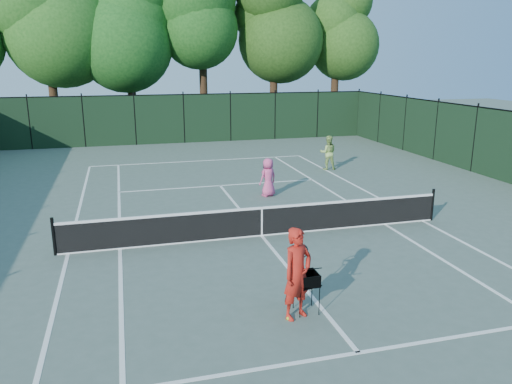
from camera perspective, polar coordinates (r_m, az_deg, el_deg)
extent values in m
plane|color=#4E5E53|center=(15.01, 0.66, -5.03)|extent=(90.00, 90.00, 0.00)
cube|color=white|center=(14.60, -20.69, -6.62)|extent=(0.10, 23.77, 0.01)
cube|color=white|center=(17.26, 18.49, -3.14)|extent=(0.10, 23.77, 0.01)
cube|color=white|center=(14.51, -15.28, -6.29)|extent=(0.10, 23.77, 0.01)
cube|color=white|center=(16.55, 14.52, -3.59)|extent=(0.10, 23.77, 0.01)
cube|color=white|center=(26.26, -6.44, 3.56)|extent=(10.97, 0.10, 0.01)
cube|color=white|center=(9.62, 11.61, -17.55)|extent=(8.23, 0.10, 0.01)
cube|color=white|center=(20.98, -4.11, 0.74)|extent=(8.23, 0.10, 0.01)
cube|color=white|center=(15.01, 0.66, -5.02)|extent=(0.10, 12.80, 0.01)
cube|color=black|center=(14.86, 0.66, -3.38)|extent=(11.60, 0.03, 0.85)
cube|color=white|center=(14.74, 0.67, -1.83)|extent=(11.60, 0.05, 0.07)
cube|color=white|center=(15.01, 0.66, -4.96)|extent=(11.60, 0.05, 0.04)
cube|color=white|center=(14.86, 0.66, -3.38)|extent=(0.05, 0.04, 0.91)
cylinder|color=black|center=(14.46, -22.12, -4.74)|extent=(0.09, 0.09, 1.06)
cylinder|color=black|center=(17.28, 19.51, -1.38)|extent=(0.09, 0.09, 1.06)
cube|color=black|center=(32.02, -8.23, 8.25)|extent=(24.00, 0.05, 3.00)
cylinder|color=black|center=(35.92, -22.06, 9.48)|extent=(0.56, 0.56, 4.80)
ellipsoid|color=#1B4D16|center=(36.00, -23.09, 19.50)|extent=(6.80, 6.80, 10.54)
cylinder|color=black|center=(35.51, -13.93, 9.66)|extent=(0.56, 0.56, 4.30)
ellipsoid|color=#134415|center=(35.49, -14.52, 18.69)|extent=(6.00, 6.00, 9.30)
cylinder|color=black|center=(36.45, -5.98, 10.69)|extent=(0.56, 0.56, 5.00)
ellipsoid|color=#134413|center=(36.56, -6.28, 20.94)|extent=(7.00, 7.00, 10.85)
cylinder|color=black|center=(36.92, 2.01, 10.50)|extent=(0.56, 0.56, 4.60)
ellipsoid|color=#1C3F12|center=(36.94, 2.10, 19.61)|extent=(6.20, 6.20, 9.61)
cylinder|color=black|center=(39.15, 8.92, 10.43)|extent=(0.56, 0.56, 4.40)
ellipsoid|color=#1E4413|center=(39.13, 9.26, 18.54)|extent=(5.80, 5.80, 8.99)
imported|color=red|center=(10.17, 4.74, -9.28)|extent=(0.82, 0.70, 1.92)
cylinder|color=black|center=(10.70, 5.19, -8.09)|extent=(0.03, 0.03, 0.30)
torus|color=black|center=(10.59, 5.22, -6.74)|extent=(0.30, 0.10, 0.30)
imported|color=#D74C84|center=(19.17, 1.40, 1.69)|extent=(0.85, 0.72, 1.48)
imported|color=#92B75B|center=(24.17, 8.24, 4.48)|extent=(0.93, 0.80, 1.63)
cylinder|color=black|center=(10.43, 5.07, -12.61)|extent=(0.02, 0.02, 0.62)
cylinder|color=black|center=(10.57, 7.25, -12.29)|extent=(0.02, 0.02, 0.62)
cylinder|color=black|center=(10.78, 4.29, -11.63)|extent=(0.02, 0.02, 0.62)
cylinder|color=black|center=(10.91, 6.40, -11.34)|extent=(0.02, 0.02, 0.62)
cube|color=black|center=(10.48, 5.82, -9.82)|extent=(0.56, 0.56, 0.26)
sphere|color=#D0E12E|center=(10.51, 5.80, -10.20)|extent=(0.07, 0.07, 0.07)
sphere|color=#D0E12E|center=(10.51, 5.80, -10.20)|extent=(0.07, 0.07, 0.07)
sphere|color=#D0E12E|center=(10.51, 5.80, -10.20)|extent=(0.07, 0.07, 0.07)
sphere|color=#D0E12E|center=(10.51, 5.80, -10.20)|extent=(0.07, 0.07, 0.07)
sphere|color=#D0E12E|center=(10.51, 5.80, -10.20)|extent=(0.07, 0.07, 0.07)
sphere|color=#D0E12E|center=(10.51, 5.80, -10.20)|extent=(0.07, 0.07, 0.07)
sphere|color=#D0E12E|center=(10.51, 5.80, -10.20)|extent=(0.07, 0.07, 0.07)
sphere|color=#D0E12E|center=(10.51, 5.80, -10.20)|extent=(0.07, 0.07, 0.07)
sphere|color=#D0E12E|center=(10.51, 5.80, -10.20)|extent=(0.07, 0.07, 0.07)
sphere|color=#D0E12E|center=(10.51, 5.80, -10.20)|extent=(0.07, 0.07, 0.07)
sphere|color=#D0E12E|center=(10.51, 5.80, -10.20)|extent=(0.07, 0.07, 0.07)
sphere|color=#D0E12E|center=(10.51, 5.80, -10.20)|extent=(0.07, 0.07, 0.07)
sphere|color=#D0E12E|center=(10.51, 5.80, -10.20)|extent=(0.07, 0.07, 0.07)
sphere|color=#B7D52B|center=(10.45, 3.67, -14.22)|extent=(0.07, 0.07, 0.07)
sphere|color=#E5F231|center=(11.53, 4.40, -11.30)|extent=(0.07, 0.07, 0.07)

